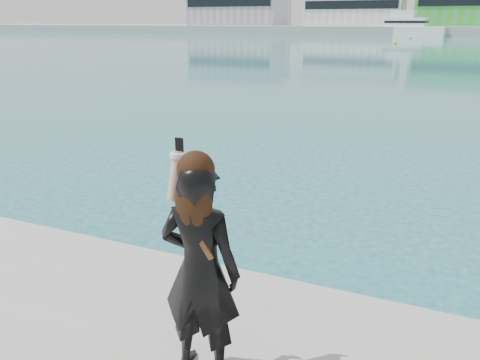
% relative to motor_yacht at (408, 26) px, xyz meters
% --- Properties ---
extents(far_quay, '(320.00, 40.00, 2.00)m').
position_rel_motor_yacht_xyz_m(far_quay, '(7.33, 18.34, -1.01)').
color(far_quay, '#9E9E99').
rests_on(far_quay, ground).
extents(warehouse_grey_left, '(26.52, 16.36, 11.50)m').
position_rel_motor_yacht_xyz_m(warehouse_grey_left, '(-47.67, 16.32, 5.75)').
color(warehouse_grey_left, gray).
rests_on(warehouse_grey_left, far_quay).
extents(warehouse_white, '(24.48, 15.35, 9.50)m').
position_rel_motor_yacht_xyz_m(warehouse_white, '(-14.67, 16.32, 4.75)').
color(warehouse_white, silver).
rests_on(warehouse_white, far_quay).
extents(flagpole_left, '(1.28, 0.16, 8.00)m').
position_rel_motor_yacht_xyz_m(flagpole_left, '(-30.58, 9.34, 4.52)').
color(flagpole_left, silver).
rests_on(flagpole_left, far_quay).
extents(motor_yacht, '(15.87, 6.89, 7.17)m').
position_rel_motor_yacht_xyz_m(motor_yacht, '(0.00, 0.00, 0.00)').
color(motor_yacht, white).
rests_on(motor_yacht, ground).
extents(buoy_far, '(0.50, 0.50, 0.50)m').
position_rel_motor_yacht_xyz_m(buoy_far, '(1.52, -39.21, -2.01)').
color(buoy_far, yellow).
rests_on(buoy_far, ground).
extents(buoy_extra, '(0.50, 0.50, 0.50)m').
position_rel_motor_yacht_xyz_m(buoy_extra, '(2.08, -17.32, -2.01)').
color(buoy_extra, yellow).
rests_on(buoy_extra, ground).
extents(woman, '(0.60, 0.41, 1.71)m').
position_rel_motor_yacht_xyz_m(woman, '(7.47, -112.13, -0.35)').
color(woman, black).
rests_on(woman, near_quay).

